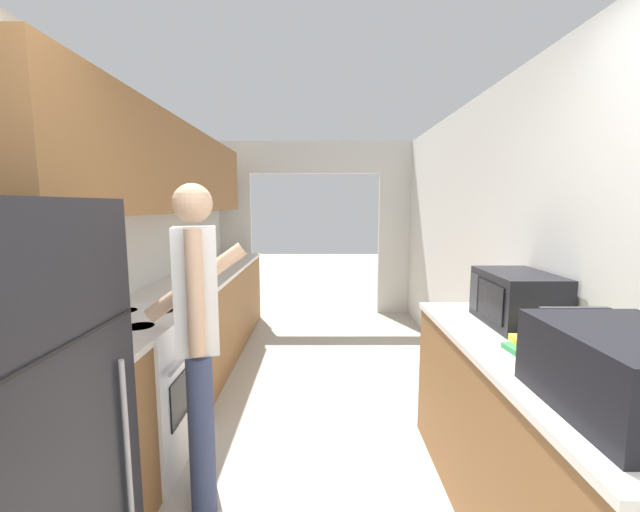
% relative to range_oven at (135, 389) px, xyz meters
% --- Properties ---
extents(wall_left, '(0.38, 7.42, 2.50)m').
position_rel_range_oven_xyz_m(wall_left, '(-0.25, 0.72, 1.09)').
color(wall_left, silver).
rests_on(wall_left, ground_plane).
extents(wall_right, '(0.06, 7.42, 2.50)m').
position_rel_range_oven_xyz_m(wall_right, '(2.49, 0.29, 0.78)').
color(wall_right, silver).
rests_on(wall_right, ground_plane).
extents(wall_far_with_doorway, '(3.17, 0.06, 2.50)m').
position_rel_range_oven_xyz_m(wall_far_with_doorway, '(1.07, 3.43, 0.99)').
color(wall_far_with_doorway, silver).
rests_on(wall_far_with_doorway, ground_plane).
extents(counter_left, '(0.62, 3.88, 0.93)m').
position_rel_range_oven_xyz_m(counter_left, '(-0.01, 1.53, -0.01)').
color(counter_left, brown).
rests_on(counter_left, ground_plane).
extents(counter_right, '(0.62, 1.85, 0.93)m').
position_rel_range_oven_xyz_m(counter_right, '(2.16, -0.55, -0.01)').
color(counter_right, brown).
rests_on(counter_right, ground_plane).
extents(range_oven, '(0.66, 0.74, 1.07)m').
position_rel_range_oven_xyz_m(range_oven, '(0.00, 0.00, 0.00)').
color(range_oven, white).
rests_on(range_oven, ground_plane).
extents(person, '(0.55, 0.44, 1.71)m').
position_rel_range_oven_xyz_m(person, '(0.52, -0.35, 0.46)').
color(person, '#384266').
rests_on(person, ground_plane).
extents(suitcase, '(0.46, 0.60, 0.28)m').
position_rel_range_oven_xyz_m(suitcase, '(2.16, -1.09, 0.60)').
color(suitcase, black).
rests_on(suitcase, counter_right).
extents(microwave, '(0.35, 0.51, 0.30)m').
position_rel_range_oven_xyz_m(microwave, '(2.27, -0.13, 0.61)').
color(microwave, black).
rests_on(microwave, counter_right).
extents(book_stack, '(0.27, 0.31, 0.06)m').
position_rel_range_oven_xyz_m(book_stack, '(2.15, -0.61, 0.48)').
color(book_stack, '#33894C').
rests_on(book_stack, counter_right).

